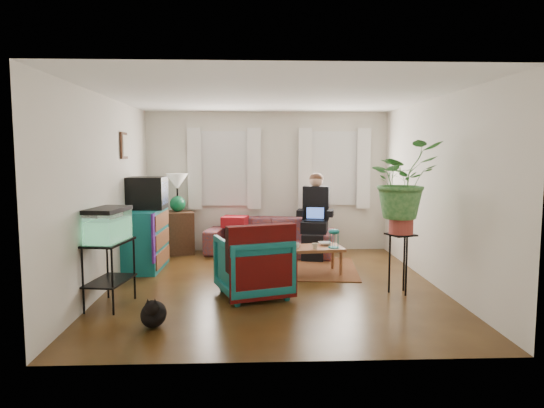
{
  "coord_description": "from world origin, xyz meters",
  "views": [
    {
      "loc": [
        -0.29,
        -6.6,
        1.84
      ],
      "look_at": [
        0.0,
        0.4,
        1.1
      ],
      "focal_mm": 32.0,
      "sensor_mm": 36.0,
      "label": 1
    }
  ],
  "objects_px": {
    "armchair": "(253,263)",
    "coffee_table": "(309,260)",
    "aquarium_stand": "(110,274)",
    "plant_stand": "(400,263)",
    "sofa": "(270,230)",
    "dresser": "(145,239)",
    "side_table": "(178,232)"
  },
  "relations": [
    {
      "from": "sofa",
      "to": "plant_stand",
      "type": "height_order",
      "value": "sofa"
    },
    {
      "from": "aquarium_stand",
      "to": "plant_stand",
      "type": "bearing_deg",
      "value": 15.23
    },
    {
      "from": "dresser",
      "to": "aquarium_stand",
      "type": "bearing_deg",
      "value": -88.61
    },
    {
      "from": "side_table",
      "to": "coffee_table",
      "type": "height_order",
      "value": "side_table"
    },
    {
      "from": "sofa",
      "to": "armchair",
      "type": "bearing_deg",
      "value": -83.89
    },
    {
      "from": "aquarium_stand",
      "to": "armchair",
      "type": "relative_size",
      "value": 0.91
    },
    {
      "from": "plant_stand",
      "to": "sofa",
      "type": "bearing_deg",
      "value": 122.95
    },
    {
      "from": "coffee_table",
      "to": "sofa",
      "type": "bearing_deg",
      "value": 103.32
    },
    {
      "from": "armchair",
      "to": "plant_stand",
      "type": "relative_size",
      "value": 1.09
    },
    {
      "from": "dresser",
      "to": "coffee_table",
      "type": "xyz_separation_m",
      "value": [
        2.56,
        -0.42,
        -0.27
      ]
    },
    {
      "from": "coffee_table",
      "to": "side_table",
      "type": "bearing_deg",
      "value": 136.44
    },
    {
      "from": "sofa",
      "to": "plant_stand",
      "type": "distance_m",
      "value": 2.97
    },
    {
      "from": "armchair",
      "to": "coffee_table",
      "type": "relative_size",
      "value": 0.86
    },
    {
      "from": "sofa",
      "to": "plant_stand",
      "type": "xyz_separation_m",
      "value": [
        1.62,
        -2.49,
        -0.05
      ]
    },
    {
      "from": "dresser",
      "to": "coffee_table",
      "type": "distance_m",
      "value": 2.61
    },
    {
      "from": "sofa",
      "to": "coffee_table",
      "type": "height_order",
      "value": "sofa"
    },
    {
      "from": "aquarium_stand",
      "to": "plant_stand",
      "type": "distance_m",
      "value": 3.67
    },
    {
      "from": "side_table",
      "to": "dresser",
      "type": "relative_size",
      "value": 0.73
    },
    {
      "from": "armchair",
      "to": "plant_stand",
      "type": "distance_m",
      "value": 1.93
    },
    {
      "from": "sofa",
      "to": "armchair",
      "type": "xyz_separation_m",
      "value": [
        -0.31,
        -2.53,
        -0.01
      ]
    },
    {
      "from": "aquarium_stand",
      "to": "armchair",
      "type": "distance_m",
      "value": 1.76
    },
    {
      "from": "armchair",
      "to": "sofa",
      "type": "bearing_deg",
      "value": -115.71
    },
    {
      "from": "sofa",
      "to": "armchair",
      "type": "distance_m",
      "value": 2.55
    },
    {
      "from": "side_table",
      "to": "coffee_table",
      "type": "distance_m",
      "value": 2.76
    },
    {
      "from": "dresser",
      "to": "armchair",
      "type": "xyz_separation_m",
      "value": [
        1.71,
        -1.53,
        -0.05
      ]
    },
    {
      "from": "sofa",
      "to": "aquarium_stand",
      "type": "bearing_deg",
      "value": -111.93
    },
    {
      "from": "plant_stand",
      "to": "aquarium_stand",
      "type": "bearing_deg",
      "value": -173.73
    },
    {
      "from": "plant_stand",
      "to": "armchair",
      "type": "bearing_deg",
      "value": -178.81
    },
    {
      "from": "sofa",
      "to": "aquarium_stand",
      "type": "height_order",
      "value": "sofa"
    },
    {
      "from": "plant_stand",
      "to": "side_table",
      "type": "bearing_deg",
      "value": 140.83
    },
    {
      "from": "side_table",
      "to": "coffee_table",
      "type": "xyz_separation_m",
      "value": [
        2.22,
        -1.62,
        -0.18
      ]
    },
    {
      "from": "side_table",
      "to": "sofa",
      "type": "bearing_deg",
      "value": -6.58
    }
  ]
}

